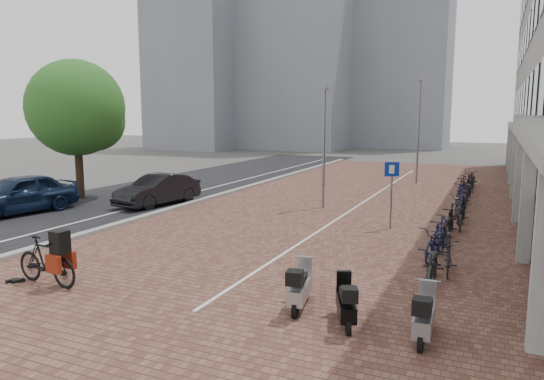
{
  "coord_description": "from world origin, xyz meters",
  "views": [
    {
      "loc": [
        7.95,
        -11.68,
        4.23
      ],
      "look_at": [
        0.0,
        6.0,
        1.3
      ],
      "focal_mm": 33.16,
      "sensor_mm": 36.0,
      "label": 1
    }
  ],
  "objects_px": {
    "car_navy": "(18,194)",
    "scooter_front": "(300,286)",
    "hero_bike": "(46,260)",
    "scooter_back": "(424,314)",
    "scooter_mid": "(346,301)",
    "parking_sign": "(391,184)",
    "car_dark": "(158,190)"
  },
  "relations": [
    {
      "from": "car_navy",
      "to": "scooter_front",
      "type": "relative_size",
      "value": 3.23
    },
    {
      "from": "scooter_front",
      "to": "scooter_mid",
      "type": "bearing_deg",
      "value": -29.49
    },
    {
      "from": "car_navy",
      "to": "scooter_mid",
      "type": "relative_size",
      "value": 3.47
    },
    {
      "from": "car_navy",
      "to": "hero_bike",
      "type": "relative_size",
      "value": 2.38
    },
    {
      "from": "scooter_front",
      "to": "scooter_back",
      "type": "relative_size",
      "value": 1.02
    },
    {
      "from": "car_dark",
      "to": "hero_bike",
      "type": "distance_m",
      "value": 11.25
    },
    {
      "from": "hero_bike",
      "to": "scooter_back",
      "type": "height_order",
      "value": "hero_bike"
    },
    {
      "from": "scooter_mid",
      "to": "scooter_back",
      "type": "distance_m",
      "value": 1.54
    },
    {
      "from": "scooter_mid",
      "to": "parking_sign",
      "type": "relative_size",
      "value": 0.57
    },
    {
      "from": "scooter_front",
      "to": "scooter_back",
      "type": "xyz_separation_m",
      "value": [
        2.68,
        -0.48,
        -0.01
      ]
    },
    {
      "from": "car_navy",
      "to": "scooter_back",
      "type": "distance_m",
      "value": 18.34
    },
    {
      "from": "scooter_back",
      "to": "parking_sign",
      "type": "xyz_separation_m",
      "value": [
        -2.4,
        9.01,
        1.17
      ]
    },
    {
      "from": "scooter_mid",
      "to": "scooter_back",
      "type": "xyz_separation_m",
      "value": [
        1.54,
        -0.09,
        0.03
      ]
    },
    {
      "from": "scooter_back",
      "to": "parking_sign",
      "type": "relative_size",
      "value": 0.6
    },
    {
      "from": "hero_bike",
      "to": "parking_sign",
      "type": "xyz_separation_m",
      "value": [
        6.6,
        9.66,
        1.05
      ]
    },
    {
      "from": "car_navy",
      "to": "hero_bike",
      "type": "xyz_separation_m",
      "value": [
        8.5,
        -6.12,
        -0.21
      ]
    },
    {
      "from": "parking_sign",
      "to": "car_dark",
      "type": "bearing_deg",
      "value": 153.48
    },
    {
      "from": "car_dark",
      "to": "parking_sign",
      "type": "height_order",
      "value": "parking_sign"
    },
    {
      "from": "car_dark",
      "to": "scooter_back",
      "type": "height_order",
      "value": "car_dark"
    },
    {
      "from": "car_navy",
      "to": "car_dark",
      "type": "bearing_deg",
      "value": 55.45
    },
    {
      "from": "scooter_front",
      "to": "scooter_back",
      "type": "bearing_deg",
      "value": -20.57
    },
    {
      "from": "car_navy",
      "to": "scooter_front",
      "type": "height_order",
      "value": "car_navy"
    },
    {
      "from": "car_dark",
      "to": "scooter_front",
      "type": "relative_size",
      "value": 2.83
    },
    {
      "from": "car_dark",
      "to": "scooter_back",
      "type": "distance_m",
      "value": 16.54
    },
    {
      "from": "scooter_mid",
      "to": "scooter_back",
      "type": "relative_size",
      "value": 0.95
    },
    {
      "from": "scooter_mid",
      "to": "scooter_back",
      "type": "bearing_deg",
      "value": -24.9
    },
    {
      "from": "hero_bike",
      "to": "scooter_back",
      "type": "distance_m",
      "value": 9.03
    },
    {
      "from": "scooter_front",
      "to": "car_navy",
      "type": "bearing_deg",
      "value": 151.06
    },
    {
      "from": "car_navy",
      "to": "parking_sign",
      "type": "bearing_deg",
      "value": 22.75
    },
    {
      "from": "parking_sign",
      "to": "scooter_mid",
      "type": "bearing_deg",
      "value": -107.38
    },
    {
      "from": "car_navy",
      "to": "scooter_back",
      "type": "relative_size",
      "value": 3.3
    },
    {
      "from": "car_navy",
      "to": "parking_sign",
      "type": "relative_size",
      "value": 1.99
    }
  ]
}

